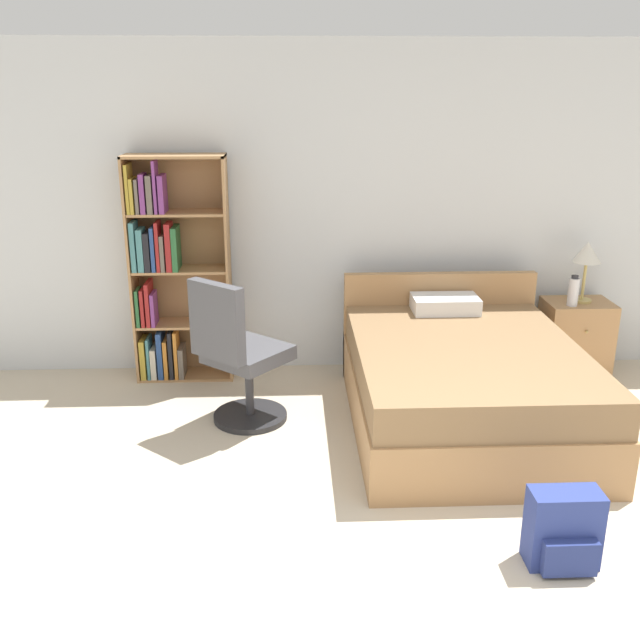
{
  "coord_description": "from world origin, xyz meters",
  "views": [
    {
      "loc": [
        -0.71,
        -2.4,
        2.28
      ],
      "look_at": [
        -0.52,
        1.98,
        0.81
      ],
      "focal_mm": 40.0,
      "sensor_mm": 36.0,
      "label": 1
    }
  ],
  "objects_px": {
    "bookshelf": "(169,274)",
    "water_bottle": "(573,291)",
    "nightstand": "(575,338)",
    "table_lamp": "(587,255)",
    "bed": "(463,382)",
    "backpack_blue": "(564,531)",
    "office_chair": "(239,358)"
  },
  "relations": [
    {
      "from": "table_lamp",
      "to": "bookshelf",
      "type": "bearing_deg",
      "value": 178.87
    },
    {
      "from": "backpack_blue",
      "to": "office_chair",
      "type": "bearing_deg",
      "value": 136.23
    },
    {
      "from": "bed",
      "to": "backpack_blue",
      "type": "relative_size",
      "value": 4.89
    },
    {
      "from": "bed",
      "to": "water_bottle",
      "type": "bearing_deg",
      "value": 36.76
    },
    {
      "from": "water_bottle",
      "to": "backpack_blue",
      "type": "distance_m",
      "value": 2.55
    },
    {
      "from": "bookshelf",
      "to": "nightstand",
      "type": "relative_size",
      "value": 2.9
    },
    {
      "from": "nightstand",
      "to": "table_lamp",
      "type": "relative_size",
      "value": 1.25
    },
    {
      "from": "bookshelf",
      "to": "table_lamp",
      "type": "distance_m",
      "value": 3.28
    },
    {
      "from": "office_chair",
      "to": "backpack_blue",
      "type": "height_order",
      "value": "office_chair"
    },
    {
      "from": "bed",
      "to": "nightstand",
      "type": "xyz_separation_m",
      "value": [
        1.13,
        0.86,
        -0.01
      ]
    },
    {
      "from": "nightstand",
      "to": "bed",
      "type": "bearing_deg",
      "value": -142.54
    },
    {
      "from": "bed",
      "to": "table_lamp",
      "type": "xyz_separation_m",
      "value": [
        1.15,
        0.87,
        0.68
      ]
    },
    {
      "from": "bookshelf",
      "to": "water_bottle",
      "type": "distance_m",
      "value": 3.16
    },
    {
      "from": "bed",
      "to": "table_lamp",
      "type": "relative_size",
      "value": 4.02
    },
    {
      "from": "bed",
      "to": "nightstand",
      "type": "distance_m",
      "value": 1.42
    },
    {
      "from": "bed",
      "to": "water_bottle",
      "type": "xyz_separation_m",
      "value": [
        1.03,
        0.77,
        0.41
      ]
    },
    {
      "from": "table_lamp",
      "to": "water_bottle",
      "type": "xyz_separation_m",
      "value": [
        -0.12,
        -0.1,
        -0.26
      ]
    },
    {
      "from": "bookshelf",
      "to": "table_lamp",
      "type": "relative_size",
      "value": 3.64
    },
    {
      "from": "water_bottle",
      "to": "backpack_blue",
      "type": "xyz_separation_m",
      "value": [
        -0.89,
        -2.33,
        -0.54
      ]
    },
    {
      "from": "office_chair",
      "to": "backpack_blue",
      "type": "distance_m",
      "value": 2.35
    },
    {
      "from": "nightstand",
      "to": "water_bottle",
      "type": "height_order",
      "value": "water_bottle"
    },
    {
      "from": "table_lamp",
      "to": "nightstand",
      "type": "bearing_deg",
      "value": -159.9
    },
    {
      "from": "bookshelf",
      "to": "backpack_blue",
      "type": "bearing_deg",
      "value": -47.73
    },
    {
      "from": "nightstand",
      "to": "water_bottle",
      "type": "bearing_deg",
      "value": -135.95
    },
    {
      "from": "bookshelf",
      "to": "backpack_blue",
      "type": "height_order",
      "value": "bookshelf"
    },
    {
      "from": "table_lamp",
      "to": "office_chair",
      "type": "bearing_deg",
      "value": -163.09
    },
    {
      "from": "office_chair",
      "to": "nightstand",
      "type": "relative_size",
      "value": 1.74
    },
    {
      "from": "bookshelf",
      "to": "water_bottle",
      "type": "height_order",
      "value": "bookshelf"
    },
    {
      "from": "backpack_blue",
      "to": "bookshelf",
      "type": "bearing_deg",
      "value": 132.27
    },
    {
      "from": "office_chair",
      "to": "nightstand",
      "type": "height_order",
      "value": "office_chair"
    },
    {
      "from": "bed",
      "to": "nightstand",
      "type": "height_order",
      "value": "bed"
    },
    {
      "from": "bookshelf",
      "to": "nightstand",
      "type": "bearing_deg",
      "value": -1.26
    }
  ]
}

